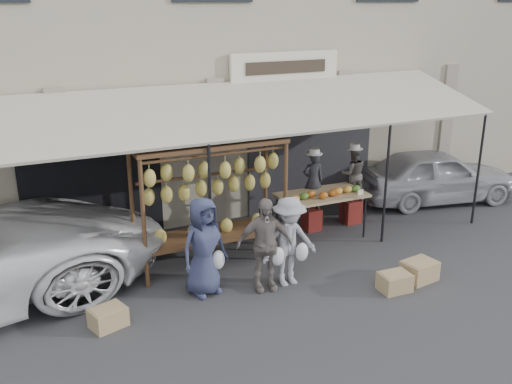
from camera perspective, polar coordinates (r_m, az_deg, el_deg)
ground_plane at (r=9.24m, az=4.06°, el=-10.17°), size 90.00×90.00×0.00m
shophouse at (r=14.14m, az=-8.69°, el=15.25°), size 24.00×6.15×7.30m
awning at (r=10.32m, az=-1.67°, el=8.20°), size 10.00×2.35×2.92m
banana_rack at (r=9.62m, az=-4.61°, el=1.16°), size 2.60×0.90×2.24m
produce_table at (r=11.01m, az=6.70°, el=-0.36°), size 1.70×0.90×1.04m
vendor_left at (r=11.34m, az=5.72°, el=1.11°), size 0.47×0.35×1.18m
vendor_right at (r=11.85m, az=9.67°, el=1.81°), size 0.65×0.57×1.13m
customer_left at (r=8.96m, az=-5.26°, el=-5.46°), size 0.88×0.68×1.60m
customer_mid at (r=9.05m, az=0.82°, el=-5.28°), size 0.96×0.53×1.55m
customer_right at (r=9.22m, az=3.29°, el=-4.98°), size 0.99×0.60×1.51m
stool_left at (r=11.61m, az=5.59°, el=-2.73°), size 0.40×0.40×0.45m
stool_right at (r=12.10m, az=9.46°, el=-1.88°), size 0.40×0.40×0.50m
crate_near_a at (r=9.53m, az=13.70°, el=-8.74°), size 0.50×0.39×0.29m
crate_near_b at (r=9.96m, az=16.00°, el=-7.58°), size 0.61×0.50×0.33m
crate_far at (r=8.60m, az=-14.57°, el=-12.05°), size 0.57×0.50×0.29m
sedan at (r=13.72m, az=17.53°, el=1.61°), size 3.84×2.12×1.24m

